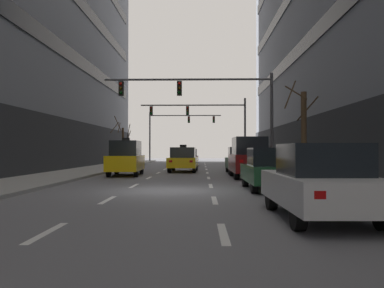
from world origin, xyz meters
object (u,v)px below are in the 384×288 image
(car_parked_3, at_px, (242,160))
(street_tree_2, at_px, (303,132))
(traffic_signal_1, at_px, (208,118))
(street_tree_0, at_px, (123,142))
(car_parked_0, at_px, (320,182))
(car_driving_0, at_px, (189,157))
(car_parked_1, at_px, (270,169))
(pedestrian_0, at_px, (281,155))
(traffic_signal_0, at_px, (210,100))
(traffic_signal_2, at_px, (175,126))
(taxi_driving_1, at_px, (183,160))
(taxi_driving_2, at_px, (126,158))
(car_parked_2, at_px, (249,158))

(car_parked_3, distance_m, street_tree_2, 6.71)
(traffic_signal_1, xyz_separation_m, street_tree_0, (-8.29, 1.61, -2.28))
(car_parked_0, bearing_deg, car_driving_0, 97.24)
(car_parked_1, xyz_separation_m, street_tree_2, (2.53, 5.05, 1.64))
(car_parked_1, relative_size, pedestrian_0, 2.58)
(car_driving_0, bearing_deg, traffic_signal_0, -83.67)
(traffic_signal_2, bearing_deg, car_driving_0, -80.66)
(car_driving_0, bearing_deg, traffic_signal_1, -31.46)
(street_tree_0, bearing_deg, pedestrian_0, -25.81)
(car_parked_0, height_order, traffic_signal_1, traffic_signal_1)
(taxi_driving_1, bearing_deg, traffic_signal_2, 95.05)
(taxi_driving_1, bearing_deg, car_parked_0, -78.84)
(traffic_signal_2, bearing_deg, car_parked_1, -80.72)
(taxi_driving_2, distance_m, car_parked_2, 7.40)
(taxi_driving_2, xyz_separation_m, street_tree_0, (-3.17, 15.49, 1.23))
(car_parked_0, bearing_deg, street_tree_2, 77.82)
(car_parked_3, distance_m, street_tree_0, 16.80)
(car_driving_0, height_order, car_parked_3, car_parked_3)
(car_parked_1, xyz_separation_m, traffic_signal_1, (-2.04, 22.61, 3.75))
(taxi_driving_1, xyz_separation_m, car_parked_3, (3.90, -2.06, 0.00))
(traffic_signal_0, bearing_deg, street_tree_2, -32.96)
(traffic_signal_1, distance_m, street_tree_2, 18.26)
(car_parked_3, bearing_deg, car_parked_0, -90.00)
(car_parked_0, bearing_deg, traffic_signal_1, 93.99)
(street_tree_2, bearing_deg, street_tree_0, 123.85)
(car_parked_0, xyz_separation_m, traffic_signal_2, (-5.98, 43.23, 3.80))
(car_parked_0, relative_size, car_parked_1, 1.04)
(taxi_driving_1, distance_m, taxi_driving_2, 5.46)
(car_driving_0, xyz_separation_m, street_tree_2, (6.39, -18.67, 1.63))
(taxi_driving_2, bearing_deg, car_driving_0, 77.59)
(car_parked_3, height_order, traffic_signal_0, traffic_signal_0)
(traffic_signal_1, height_order, traffic_signal_2, traffic_signal_1)
(car_parked_3, bearing_deg, car_parked_2, -90.00)
(taxi_driving_1, relative_size, car_parked_0, 1.03)
(traffic_signal_2, relative_size, pedestrian_0, 5.46)
(traffic_signal_0, bearing_deg, car_driving_0, 96.33)
(car_parked_3, relative_size, pedestrian_0, 2.74)
(car_driving_0, xyz_separation_m, car_parked_2, (3.86, -16.85, 0.31))
(street_tree_0, bearing_deg, taxi_driving_1, -59.92)
(traffic_signal_1, height_order, street_tree_2, traffic_signal_1)
(car_driving_0, bearing_deg, taxi_driving_2, -102.41)
(car_parked_3, xyz_separation_m, traffic_signal_0, (-2.12, -2.99, 3.61))
(car_parked_1, bearing_deg, car_parked_3, 90.00)
(car_parked_0, bearing_deg, traffic_signal_2, 97.87)
(traffic_signal_0, distance_m, pedestrian_0, 11.53)
(traffic_signal_0, height_order, street_tree_2, traffic_signal_0)
(car_parked_0, relative_size, pedestrian_0, 2.68)
(traffic_signal_0, bearing_deg, car_parked_1, -75.25)
(car_parked_1, xyz_separation_m, car_parked_2, (-0.00, 6.87, 0.32))
(taxi_driving_1, distance_m, pedestrian_0, 8.78)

